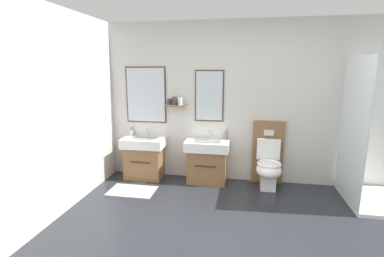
{
  "coord_description": "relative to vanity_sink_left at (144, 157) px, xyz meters",
  "views": [
    {
      "loc": [
        -0.13,
        -2.49,
        1.79
      ],
      "look_at": [
        -0.87,
        1.59,
        0.92
      ],
      "focal_mm": 26.75,
      "sensor_mm": 36.0,
      "label": 1
    }
  ],
  "objects": [
    {
      "name": "wall_back",
      "position": [
        1.7,
        0.25,
        0.9
      ],
      "size": [
        4.88,
        0.27,
        2.52
      ],
      "color": "beige",
      "rests_on": "ground"
    },
    {
      "name": "wall_left",
      "position": [
        -0.66,
        -1.83,
        0.9
      ],
      "size": [
        0.12,
        4.28,
        2.52
      ],
      "primitive_type": "cube",
      "color": "beige",
      "rests_on": "ground"
    },
    {
      "name": "bath_mat",
      "position": [
        0.0,
        -0.58,
        -0.35
      ],
      "size": [
        0.68,
        0.44,
        0.01
      ],
      "primitive_type": "cube",
      "color": "#9E9993",
      "rests_on": "ground"
    },
    {
      "name": "vanity_sink_left",
      "position": [
        0.0,
        0.0,
        0.0
      ],
      "size": [
        0.69,
        0.45,
        0.68
      ],
      "color": "brown",
      "rests_on": "ground"
    },
    {
      "name": "tap_on_left_sink",
      "position": [
        0.0,
        0.16,
        0.39
      ],
      "size": [
        0.03,
        0.13,
        0.11
      ],
      "color": "silver",
      "rests_on": "vanity_sink_left"
    },
    {
      "name": "vanity_sink_right",
      "position": [
        1.05,
        0.0,
        0.0
      ],
      "size": [
        0.69,
        0.45,
        0.68
      ],
      "color": "brown",
      "rests_on": "ground"
    },
    {
      "name": "tap_on_right_sink",
      "position": [
        1.05,
        0.16,
        0.39
      ],
      "size": [
        0.03,
        0.13,
        0.11
      ],
      "color": "silver",
      "rests_on": "vanity_sink_right"
    },
    {
      "name": "toilet",
      "position": [
        1.99,
        -0.01,
        0.02
      ],
      "size": [
        0.48,
        0.62,
        1.0
      ],
      "color": "brown",
      "rests_on": "ground"
    },
    {
      "name": "toothbrush_cup",
      "position": [
        -0.26,
        0.15,
        0.37
      ],
      "size": [
        0.07,
        0.07,
        0.19
      ],
      "color": "silver",
      "rests_on": "vanity_sink_left"
    },
    {
      "name": "soap_dispenser",
      "position": [
        1.32,
        0.16,
        0.39
      ],
      "size": [
        0.06,
        0.06,
        0.17
      ],
      "color": "gray",
      "rests_on": "vanity_sink_right"
    },
    {
      "name": "shower_tray",
      "position": [
        3.31,
        -0.33,
        0.04
      ],
      "size": [
        0.97,
        0.96,
        1.95
      ],
      "color": "white",
      "rests_on": "ground"
    }
  ]
}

